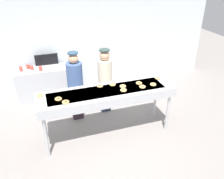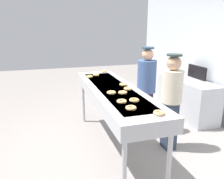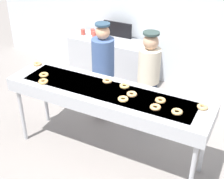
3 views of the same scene
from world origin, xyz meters
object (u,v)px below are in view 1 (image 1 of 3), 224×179
(glazed_donut_6, at_px, (58,99))
(glazed_donut_8, at_px, (153,84))
(glazed_donut_1, at_px, (123,86))
(glazed_donut_2, at_px, (142,87))
(glazed_donut_9, at_px, (40,95))
(paper_cup_3, at_px, (41,68))
(menu_display, at_px, (47,60))
(paper_cup_1, at_px, (28,67))
(glazed_donut_0, at_px, (66,102))
(paper_cup_2, at_px, (32,68))
(worker_baker, at_px, (75,83))
(worker_assistant, at_px, (105,78))
(paper_cup_0, at_px, (21,69))
(prep_counter, at_px, (50,82))
(glazed_donut_4, at_px, (100,86))
(glazed_donut_7, at_px, (113,84))
(fryer_conveyor, at_px, (107,95))
(glazed_donut_5, at_px, (139,83))
(glazed_donut_3, at_px, (123,90))
(glazed_donut_10, at_px, (158,78))

(glazed_donut_6, bearing_deg, glazed_donut_8, -0.87)
(glazed_donut_1, distance_m, glazed_donut_2, 0.39)
(glazed_donut_8, distance_m, glazed_donut_9, 2.24)
(paper_cup_3, xyz_separation_m, menu_display, (0.19, 0.36, 0.09))
(paper_cup_1, bearing_deg, glazed_donut_0, -74.95)
(glazed_donut_6, distance_m, paper_cup_2, 2.18)
(glazed_donut_1, relative_size, worker_baker, 0.08)
(worker_assistant, relative_size, paper_cup_1, 13.87)
(paper_cup_0, distance_m, paper_cup_1, 0.20)
(worker_assistant, height_order, prep_counter, worker_assistant)
(glazed_donut_8, distance_m, prep_counter, 2.98)
(glazed_donut_1, relative_size, glazed_donut_4, 1.00)
(glazed_donut_6, distance_m, prep_counter, 2.22)
(glazed_donut_2, bearing_deg, menu_display, 125.16)
(glazed_donut_8, bearing_deg, glazed_donut_4, 164.92)
(glazed_donut_9, xyz_separation_m, paper_cup_3, (0.08, 1.75, -0.18))
(glazed_donut_7, xyz_separation_m, glazed_donut_9, (-1.43, 0.01, 0.00))
(glazed_donut_7, xyz_separation_m, paper_cup_0, (-1.83, 1.89, -0.18))
(glazed_donut_8, bearing_deg, glazed_donut_0, -176.03)
(fryer_conveyor, height_order, paper_cup_0, fryer_conveyor)
(worker_baker, distance_m, paper_cup_2, 1.55)
(glazed_donut_4, distance_m, glazed_donut_5, 0.81)
(prep_counter, bearing_deg, glazed_donut_9, -98.29)
(glazed_donut_8, relative_size, menu_display, 0.22)
(fryer_conveyor, bearing_deg, paper_cup_1, 124.36)
(glazed_donut_1, distance_m, glazed_donut_6, 1.30)
(paper_cup_3, bearing_deg, glazed_donut_3, -54.45)
(glazed_donut_9, distance_m, worker_assistant, 1.67)
(worker_baker, height_order, prep_counter, worker_baker)
(glazed_donut_0, relative_size, paper_cup_3, 1.13)
(paper_cup_0, bearing_deg, glazed_donut_7, -46.02)
(worker_assistant, bearing_deg, glazed_donut_4, 55.88)
(fryer_conveyor, bearing_deg, glazed_donut_7, 44.91)
(prep_counter, bearing_deg, glazed_donut_7, -58.41)
(glazed_donut_5, xyz_separation_m, paper_cup_0, (-2.36, 2.01, -0.18))
(glazed_donut_4, height_order, glazed_donut_9, same)
(paper_cup_3, bearing_deg, prep_counter, 33.36)
(paper_cup_2, bearing_deg, glazed_donut_0, -76.50)
(glazed_donut_6, distance_m, menu_display, 2.36)
(paper_cup_1, bearing_deg, glazed_donut_1, -49.50)
(glazed_donut_0, distance_m, glazed_donut_10, 2.07)
(glazed_donut_9, distance_m, prep_counter, 2.01)
(fryer_conveyor, relative_size, glazed_donut_4, 21.09)
(glazed_donut_4, bearing_deg, paper_cup_0, 129.82)
(glazed_donut_1, xyz_separation_m, glazed_donut_7, (-0.17, 0.15, 0.00))
(glazed_donut_8, bearing_deg, paper_cup_0, 140.47)
(glazed_donut_3, height_order, glazed_donut_8, same)
(glazed_donut_5, bearing_deg, paper_cup_1, 136.08)
(worker_baker, relative_size, worker_assistant, 1.03)
(glazed_donut_3, bearing_deg, glazed_donut_6, 177.03)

